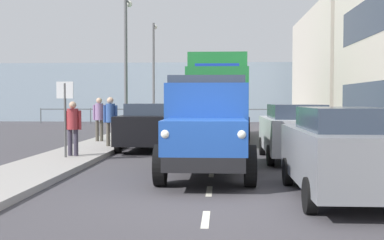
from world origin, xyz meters
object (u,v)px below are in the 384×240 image
object	(u,v)px
pedestrian_couple_b	(110,117)
pedestrian_strolling	(99,115)
pedestrian_couple_a	(73,124)
lamp_post_far	(154,65)
car_grey_kerbside_near	(341,151)
car_silver_kerbside_1	(295,131)
truck_vintage_blue	(207,128)
lorry_cargo_green	(217,95)
lamp_post_promenade	(126,54)
street_sign	(65,106)
car_black_oppositeside_0	(148,125)

from	to	relation	value
pedestrian_couple_b	pedestrian_strolling	size ratio (longest dim) A/B	1.01
pedestrian_couple_a	pedestrian_strolling	size ratio (longest dim) A/B	0.92
pedestrian_couple_a	lamp_post_far	xyz separation A→B (m)	(0.09, -18.66, 3.13)
car_grey_kerbside_near	car_silver_kerbside_1	size ratio (longest dim) A/B	0.98
truck_vintage_blue	car_grey_kerbside_near	size ratio (longest dim) A/B	1.33
truck_vintage_blue	pedestrian_couple_a	size ratio (longest dim) A/B	3.40
lorry_cargo_green	pedestrian_couple_b	world-z (taller)	lorry_cargo_green
pedestrian_couple_a	truck_vintage_blue	bearing A→B (deg)	145.29
pedestrian_strolling	lamp_post_promenade	xyz separation A→B (m)	(-0.47, -3.49, 2.87)
truck_vintage_blue	street_sign	bearing A→B (deg)	-30.16
truck_vintage_blue	pedestrian_couple_b	distance (m)	7.10
lamp_post_promenade	car_silver_kerbside_1	bearing A→B (deg)	129.58
pedestrian_strolling	lamp_post_far	world-z (taller)	lamp_post_far
lorry_cargo_green	pedestrian_couple_a	bearing A→B (deg)	60.45
car_grey_kerbside_near	lamp_post_promenade	bearing A→B (deg)	-64.12
truck_vintage_blue	car_silver_kerbside_1	distance (m)	4.27
car_black_oppositeside_0	lamp_post_far	xyz separation A→B (m)	(1.87, -15.13, 3.36)
car_grey_kerbside_near	car_silver_kerbside_1	xyz separation A→B (m)	(0.00, -5.80, 0.00)
pedestrian_strolling	street_sign	distance (m)	5.67
truck_vintage_blue	car_black_oppositeside_0	xyz separation A→B (m)	(2.39, -6.43, -0.28)
car_grey_kerbside_near	pedestrian_couple_b	world-z (taller)	pedestrian_couple_b
truck_vintage_blue	lamp_post_far	bearing A→B (deg)	-78.82
truck_vintage_blue	car_grey_kerbside_near	distance (m)	3.57
lorry_cargo_green	street_sign	bearing A→B (deg)	61.14
car_grey_kerbside_near	lamp_post_far	distance (m)	25.17
car_black_oppositeside_0	pedestrian_couple_a	world-z (taller)	pedestrian_couple_a
lorry_cargo_green	lamp_post_far	bearing A→B (deg)	-67.95
pedestrian_couple_a	lamp_post_promenade	world-z (taller)	lamp_post_promenade
pedestrian_couple_a	lamp_post_far	bearing A→B (deg)	-89.74
lorry_cargo_green	car_black_oppositeside_0	xyz separation A→B (m)	(2.57, 4.15, -1.18)
lorry_cargo_green	pedestrian_strolling	xyz separation A→B (m)	(4.87, 2.46, -0.86)
car_black_oppositeside_0	lamp_post_promenade	size ratio (longest dim) A/B	0.70
pedestrian_couple_b	car_silver_kerbside_1	bearing A→B (deg)	157.18
pedestrian_couple_b	lamp_post_promenade	world-z (taller)	lamp_post_promenade
car_black_oppositeside_0	pedestrian_strolling	xyz separation A→B (m)	(2.29, -1.70, 0.32)
car_black_oppositeside_0	lamp_post_promenade	world-z (taller)	lamp_post_promenade
pedestrian_couple_b	car_black_oppositeside_0	bearing A→B (deg)	-163.97
pedestrian_couple_b	lamp_post_promenade	bearing A→B (deg)	-85.09
car_silver_kerbside_1	pedestrian_couple_a	size ratio (longest dim) A/B	2.62
car_silver_kerbside_1	lamp_post_far	size ratio (longest dim) A/B	0.63
truck_vintage_blue	street_sign	distance (m)	4.98
car_silver_kerbside_1	car_grey_kerbside_near	bearing A→B (deg)	90.00
car_grey_kerbside_near	pedestrian_couple_a	distance (m)	8.62
truck_vintage_blue	lamp_post_far	world-z (taller)	lamp_post_far
car_grey_kerbside_near	pedestrian_strolling	xyz separation A→B (m)	(7.28, -10.55, 0.32)
car_grey_kerbside_near	car_black_oppositeside_0	distance (m)	10.17
lamp_post_promenade	street_sign	world-z (taller)	lamp_post_promenade
car_grey_kerbside_near	lamp_post_promenade	distance (m)	15.94
lorry_cargo_green	car_silver_kerbside_1	xyz separation A→B (m)	(-2.42, 7.21, -1.18)
truck_vintage_blue	pedestrian_couple_a	xyz separation A→B (m)	(4.18, -2.89, -0.05)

